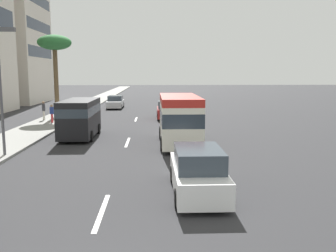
{
  "coord_description": "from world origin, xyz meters",
  "views": [
    {
      "loc": [
        -5.51,
        -1.65,
        4.36
      ],
      "look_at": [
        16.47,
        -2.54,
        1.16
      ],
      "focal_mm": 38.99,
      "sensor_mm": 36.0,
      "label": 1
    }
  ],
  "objects_px": {
    "car_fifth": "(115,102)",
    "palm_tree": "(55,46)",
    "pedestrian_mid_block": "(44,110)",
    "street_lamp": "(2,77)",
    "minibus_third": "(179,118)",
    "van_lead": "(80,116)",
    "car_fourth": "(198,172)",
    "pedestrian_near_lamp": "(52,113)",
    "car_second": "(167,110)"
  },
  "relations": [
    {
      "from": "car_fifth",
      "to": "palm_tree",
      "type": "xyz_separation_m",
      "value": [
        -9.9,
        4.67,
        6.23
      ]
    },
    {
      "from": "pedestrian_mid_block",
      "to": "street_lamp",
      "type": "xyz_separation_m",
      "value": [
        -14.45,
        -2.31,
        3.11
      ]
    },
    {
      "from": "car_fifth",
      "to": "pedestrian_mid_block",
      "type": "bearing_deg",
      "value": -22.31
    },
    {
      "from": "car_fifth",
      "to": "pedestrian_mid_block",
      "type": "height_order",
      "value": "pedestrian_mid_block"
    },
    {
      "from": "minibus_third",
      "to": "car_fifth",
      "type": "relative_size",
      "value": 1.38
    },
    {
      "from": "van_lead",
      "to": "car_fifth",
      "type": "distance_m",
      "value": 21.22
    },
    {
      "from": "van_lead",
      "to": "pedestrian_mid_block",
      "type": "xyz_separation_m",
      "value": [
        8.56,
        4.97,
        -0.39
      ]
    },
    {
      "from": "minibus_third",
      "to": "car_fourth",
      "type": "height_order",
      "value": "minibus_third"
    },
    {
      "from": "palm_tree",
      "to": "pedestrian_near_lamp",
      "type": "bearing_deg",
      "value": -170.93
    },
    {
      "from": "van_lead",
      "to": "car_second",
      "type": "distance_m",
      "value": 11.92
    },
    {
      "from": "car_fourth",
      "to": "pedestrian_mid_block",
      "type": "relative_size",
      "value": 2.76
    },
    {
      "from": "van_lead",
      "to": "street_lamp",
      "type": "distance_m",
      "value": 7.0
    },
    {
      "from": "pedestrian_near_lamp",
      "to": "pedestrian_mid_block",
      "type": "distance_m",
      "value": 2.34
    },
    {
      "from": "car_fourth",
      "to": "car_fifth",
      "type": "distance_m",
      "value": 33.82
    },
    {
      "from": "van_lead",
      "to": "car_fourth",
      "type": "distance_m",
      "value": 13.71
    },
    {
      "from": "street_lamp",
      "to": "car_fifth",
      "type": "bearing_deg",
      "value": -6.05
    },
    {
      "from": "minibus_third",
      "to": "car_fifth",
      "type": "distance_m",
      "value": 24.7
    },
    {
      "from": "pedestrian_near_lamp",
      "to": "van_lead",
      "type": "bearing_deg",
      "value": -68.84
    },
    {
      "from": "car_fifth",
      "to": "car_fourth",
      "type": "bearing_deg",
      "value": 10.83
    },
    {
      "from": "car_fifth",
      "to": "car_second",
      "type": "bearing_deg",
      "value": 28.65
    },
    {
      "from": "pedestrian_near_lamp",
      "to": "pedestrian_mid_block",
      "type": "relative_size",
      "value": 0.91
    },
    {
      "from": "van_lead",
      "to": "minibus_third",
      "type": "bearing_deg",
      "value": 67.98
    },
    {
      "from": "car_fourth",
      "to": "pedestrian_mid_block",
      "type": "xyz_separation_m",
      "value": [
        20.58,
        11.54,
        0.27
      ]
    },
    {
      "from": "car_second",
      "to": "street_lamp",
      "type": "xyz_separation_m",
      "value": [
        -15.99,
        8.93,
        3.38
      ]
    },
    {
      "from": "pedestrian_near_lamp",
      "to": "pedestrian_mid_block",
      "type": "bearing_deg",
      "value": 114.67
    },
    {
      "from": "van_lead",
      "to": "car_fifth",
      "type": "relative_size",
      "value": 1.13
    },
    {
      "from": "car_fifth",
      "to": "minibus_third",
      "type": "bearing_deg",
      "value": 14.89
    },
    {
      "from": "car_fifth",
      "to": "pedestrian_near_lamp",
      "type": "bearing_deg",
      "value": -15.03
    },
    {
      "from": "pedestrian_mid_block",
      "to": "car_fourth",
      "type": "bearing_deg",
      "value": 179.74
    },
    {
      "from": "car_second",
      "to": "street_lamp",
      "type": "height_order",
      "value": "street_lamp"
    },
    {
      "from": "pedestrian_mid_block",
      "to": "pedestrian_near_lamp",
      "type": "bearing_deg",
      "value": -176.75
    },
    {
      "from": "van_lead",
      "to": "pedestrian_near_lamp",
      "type": "xyz_separation_m",
      "value": [
        6.6,
        3.7,
        -0.48
      ]
    },
    {
      "from": "car_second",
      "to": "car_fifth",
      "type": "relative_size",
      "value": 0.91
    },
    {
      "from": "car_second",
      "to": "pedestrian_mid_block",
      "type": "relative_size",
      "value": 2.57
    },
    {
      "from": "minibus_third",
      "to": "pedestrian_near_lamp",
      "type": "distance_m",
      "value": 13.84
    },
    {
      "from": "pedestrian_mid_block",
      "to": "street_lamp",
      "type": "relative_size",
      "value": 0.26
    },
    {
      "from": "van_lead",
      "to": "car_second",
      "type": "bearing_deg",
      "value": 148.15
    },
    {
      "from": "car_fourth",
      "to": "palm_tree",
      "type": "height_order",
      "value": "palm_tree"
    },
    {
      "from": "car_second",
      "to": "minibus_third",
      "type": "height_order",
      "value": "minibus_third"
    },
    {
      "from": "car_fourth",
      "to": "pedestrian_mid_block",
      "type": "distance_m",
      "value": 23.6
    },
    {
      "from": "van_lead",
      "to": "pedestrian_mid_block",
      "type": "distance_m",
      "value": 9.91
    },
    {
      "from": "pedestrian_near_lamp",
      "to": "street_lamp",
      "type": "relative_size",
      "value": 0.24
    },
    {
      "from": "pedestrian_mid_block",
      "to": "palm_tree",
      "type": "relative_size",
      "value": 0.22
    },
    {
      "from": "car_second",
      "to": "pedestrian_near_lamp",
      "type": "bearing_deg",
      "value": 109.36
    },
    {
      "from": "van_lead",
      "to": "pedestrian_near_lamp",
      "type": "bearing_deg",
      "value": -150.71
    },
    {
      "from": "car_fifth",
      "to": "palm_tree",
      "type": "relative_size",
      "value": 0.61
    },
    {
      "from": "minibus_third",
      "to": "car_fourth",
      "type": "distance_m",
      "value": 9.4
    },
    {
      "from": "car_fifth",
      "to": "street_lamp",
      "type": "height_order",
      "value": "street_lamp"
    },
    {
      "from": "palm_tree",
      "to": "minibus_third",
      "type": "bearing_deg",
      "value": -141.73
    },
    {
      "from": "minibus_third",
      "to": "car_fourth",
      "type": "xyz_separation_m",
      "value": [
        -9.36,
        -0.01,
        -0.83
      ]
    }
  ]
}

